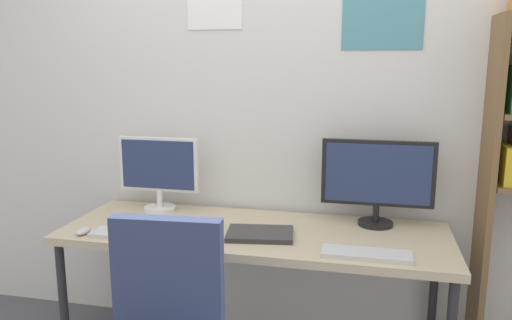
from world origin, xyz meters
TOP-DOWN VIEW (x-y plane):
  - wall_back at (0.00, 1.02)m, footprint 4.34×0.11m
  - desk at (0.00, 0.60)m, footprint 1.94×0.68m
  - monitor_left at (-0.60, 0.81)m, footprint 0.46×0.18m
  - monitor_right at (0.60, 0.81)m, footprint 0.57×0.18m
  - keyboard_left at (-0.56, 0.37)m, footprint 0.40×0.13m
  - keyboard_right at (0.56, 0.37)m, footprint 0.39×0.13m
  - computer_mouse at (-0.81, 0.35)m, footprint 0.06×0.10m
  - laptop_closed at (0.05, 0.51)m, footprint 0.35×0.26m

SIDE VIEW (x-z plane):
  - desk at x=0.00m, z-range 0.32..1.06m
  - keyboard_left at x=-0.56m, z-range 0.74..0.76m
  - keyboard_right at x=0.56m, z-range 0.74..0.76m
  - laptop_closed at x=0.05m, z-range 0.74..0.76m
  - computer_mouse at x=-0.81m, z-range 0.74..0.77m
  - monitor_left at x=-0.60m, z-range 0.76..1.18m
  - monitor_right at x=0.60m, z-range 0.77..1.21m
  - wall_back at x=0.00m, z-range 0.00..2.60m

